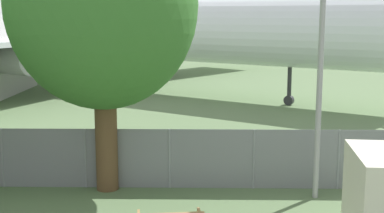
# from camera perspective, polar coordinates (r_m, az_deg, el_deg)

# --- Properties ---
(perimeter_fence) EXTENTS (56.07, 0.07, 1.83)m
(perimeter_fence) POSITION_cam_1_polar(r_m,az_deg,el_deg) (16.25, -2.43, -5.58)
(perimeter_fence) COLOR gray
(perimeter_fence) RESTS_ON ground
(airplane) EXTENTS (41.63, 34.71, 12.38)m
(airplane) POSITION_cam_1_polar(r_m,az_deg,el_deg) (37.91, -7.62, 8.19)
(airplane) COLOR white
(airplane) RESTS_ON ground
(tree_near_hangar) EXTENTS (5.48, 5.48, 8.52)m
(tree_near_hangar) POSITION_cam_1_polar(r_m,az_deg,el_deg) (15.73, -9.51, 10.57)
(tree_near_hangar) COLOR brown
(tree_near_hangar) RESTS_ON ground
(light_mast) EXTENTS (0.44, 0.44, 6.55)m
(light_mast) POSITION_cam_1_polar(r_m,az_deg,el_deg) (15.25, 13.58, 5.28)
(light_mast) COLOR #99999E
(light_mast) RESTS_ON ground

